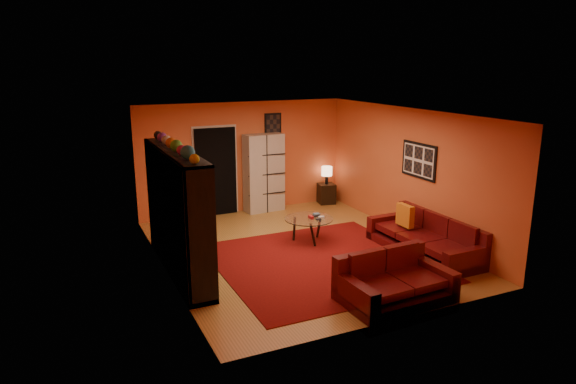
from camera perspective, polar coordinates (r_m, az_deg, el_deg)
name	(u,v)px	position (r m, az deg, el deg)	size (l,w,h in m)	color
floor	(299,250)	(9.83, 1.23, -6.52)	(6.00, 6.00, 0.00)	olive
ceiling	(300,113)	(9.23, 1.32, 8.74)	(6.00, 6.00, 0.00)	white
wall_back	(244,157)	(12.16, -4.96, 3.85)	(6.00, 6.00, 0.00)	#D25B2E
wall_front	(399,232)	(6.98, 12.18, -4.34)	(6.00, 6.00, 0.00)	#D25B2E
wall_left	(163,199)	(8.68, -13.73, -0.76)	(6.00, 6.00, 0.00)	#D25B2E
wall_right	(409,172)	(10.76, 13.33, 2.15)	(6.00, 6.00, 0.00)	#D25B2E
rug	(321,262)	(9.29, 3.70, -7.77)	(3.60, 3.60, 0.01)	#56090A
doorway	(216,172)	(11.96, -8.02, 2.22)	(0.95, 0.10, 2.04)	black
wall_art_right	(419,160)	(10.46, 14.35, 3.42)	(0.03, 1.00, 0.70)	black
wall_art_back	(273,124)	(12.30, -1.69, 7.55)	(0.42, 0.03, 0.52)	black
entertainment_unit	(177,212)	(8.79, -12.19, -2.18)	(0.45, 3.00, 2.10)	black
tv	(182,216)	(8.74, -11.74, -2.59)	(0.13, 0.98, 0.56)	black
sofa	(428,238)	(9.98, 15.30, -5.00)	(1.00, 2.38, 0.85)	#45090C
loveseat	(392,281)	(8.00, 11.48, -9.67)	(1.69, 1.06, 0.85)	#45090C
throw_pillow	(405,215)	(10.10, 12.88, -2.54)	(0.12, 0.42, 0.42)	orange
coffee_table	(309,221)	(10.16, 2.32, -3.21)	(0.96, 0.96, 0.48)	silver
storage_cabinet	(264,173)	(12.20, -2.71, 2.13)	(0.93, 0.41, 1.85)	#BBB8AD
bowl_chair	(182,234)	(9.99, -11.72, -4.58)	(0.71, 0.71, 0.58)	black
side_table	(326,194)	(13.02, 4.29, -0.17)	(0.40, 0.40, 0.50)	black
table_lamp	(327,172)	(12.89, 4.33, 2.26)	(0.27, 0.27, 0.45)	black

